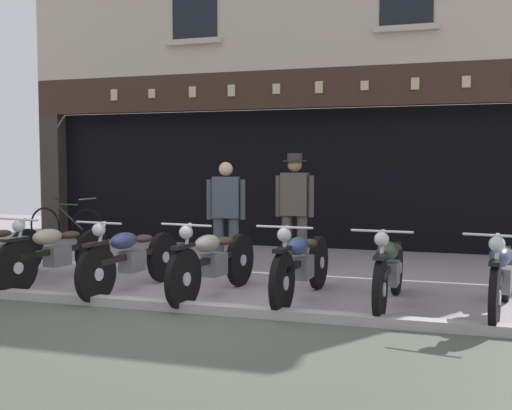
{
  "coord_description": "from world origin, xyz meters",
  "views": [
    {
      "loc": [
        2.44,
        -5.74,
        1.57
      ],
      "look_at": [
        -0.08,
        2.65,
        0.97
      ],
      "focal_mm": 42.09,
      "sensor_mm": 36.0,
      "label": 1
    }
  ],
  "objects_px": {
    "shopkeeper_center": "(295,207)",
    "advert_board_far": "(135,155)",
    "motorcycle_center_left": "(131,257)",
    "salesman_left": "(226,212)",
    "motorcycle_left": "(56,252)",
    "advert_board_near": "(180,156)",
    "motorcycle_far_right": "(501,275)",
    "leaning_bicycle": "(66,225)",
    "motorcycle_right": "(389,269)",
    "motorcycle_center_right": "(302,263)",
    "motorcycle_center": "(214,261)"
  },
  "relations": [
    {
      "from": "advert_board_far",
      "to": "motorcycle_center_left",
      "type": "bearing_deg",
      "value": -62.57
    },
    {
      "from": "motorcycle_center_left",
      "to": "shopkeeper_center",
      "type": "xyz_separation_m",
      "value": [
        1.63,
        1.85,
        0.53
      ]
    },
    {
      "from": "motorcycle_right",
      "to": "shopkeeper_center",
      "type": "distance_m",
      "value": 2.33
    },
    {
      "from": "advert_board_far",
      "to": "salesman_left",
      "type": "bearing_deg",
      "value": -44.67
    },
    {
      "from": "motorcycle_left",
      "to": "advert_board_near",
      "type": "bearing_deg",
      "value": -78.6
    },
    {
      "from": "motorcycle_left",
      "to": "advert_board_near",
      "type": "xyz_separation_m",
      "value": [
        -0.22,
        4.48,
        1.3
      ]
    },
    {
      "from": "shopkeeper_center",
      "to": "advert_board_near",
      "type": "relative_size",
      "value": 1.59
    },
    {
      "from": "advert_board_far",
      "to": "motorcycle_far_right",
      "type": "bearing_deg",
      "value": -34.19
    },
    {
      "from": "salesman_left",
      "to": "advert_board_far",
      "type": "height_order",
      "value": "advert_board_far"
    },
    {
      "from": "shopkeeper_center",
      "to": "advert_board_far",
      "type": "relative_size",
      "value": 1.6
    },
    {
      "from": "leaning_bicycle",
      "to": "motorcycle_center_left",
      "type": "bearing_deg",
      "value": 49.28
    },
    {
      "from": "motorcycle_center_left",
      "to": "salesman_left",
      "type": "height_order",
      "value": "salesman_left"
    },
    {
      "from": "advert_board_near",
      "to": "advert_board_far",
      "type": "relative_size",
      "value": 1.01
    },
    {
      "from": "motorcycle_center_right",
      "to": "advert_board_near",
      "type": "bearing_deg",
      "value": -47.39
    },
    {
      "from": "motorcycle_center_right",
      "to": "motorcycle_far_right",
      "type": "bearing_deg",
      "value": -176.31
    },
    {
      "from": "salesman_left",
      "to": "shopkeeper_center",
      "type": "height_order",
      "value": "shopkeeper_center"
    },
    {
      "from": "motorcycle_left",
      "to": "advert_board_near",
      "type": "height_order",
      "value": "advert_board_near"
    },
    {
      "from": "motorcycle_center_right",
      "to": "salesman_left",
      "type": "height_order",
      "value": "salesman_left"
    },
    {
      "from": "motorcycle_center_left",
      "to": "advert_board_far",
      "type": "bearing_deg",
      "value": -55.56
    },
    {
      "from": "motorcycle_left",
      "to": "motorcycle_center_right",
      "type": "relative_size",
      "value": 0.97
    },
    {
      "from": "shopkeeper_center",
      "to": "leaning_bicycle",
      "type": "relative_size",
      "value": 0.97
    },
    {
      "from": "salesman_left",
      "to": "motorcycle_center_right",
      "type": "bearing_deg",
      "value": 122.47
    },
    {
      "from": "motorcycle_left",
      "to": "motorcycle_center_left",
      "type": "xyz_separation_m",
      "value": [
        1.14,
        -0.1,
        0.0
      ]
    },
    {
      "from": "motorcycle_right",
      "to": "leaning_bicycle",
      "type": "distance_m",
      "value": 7.29
    },
    {
      "from": "motorcycle_far_right",
      "to": "leaning_bicycle",
      "type": "bearing_deg",
      "value": -14.67
    },
    {
      "from": "motorcycle_far_right",
      "to": "motorcycle_left",
      "type": "bearing_deg",
      "value": 9.65
    },
    {
      "from": "motorcycle_center_left",
      "to": "advert_board_far",
      "type": "height_order",
      "value": "advert_board_far"
    },
    {
      "from": "advert_board_near",
      "to": "advert_board_far",
      "type": "height_order",
      "value": "advert_board_far"
    },
    {
      "from": "shopkeeper_center",
      "to": "advert_board_far",
      "type": "height_order",
      "value": "advert_board_far"
    },
    {
      "from": "motorcycle_far_right",
      "to": "leaning_bicycle",
      "type": "relative_size",
      "value": 1.13
    },
    {
      "from": "leaning_bicycle",
      "to": "motorcycle_center_right",
      "type": "bearing_deg",
      "value": 63.83
    },
    {
      "from": "motorcycle_far_right",
      "to": "shopkeeper_center",
      "type": "height_order",
      "value": "shopkeeper_center"
    },
    {
      "from": "motorcycle_right",
      "to": "salesman_left",
      "type": "bearing_deg",
      "value": -27.14
    },
    {
      "from": "motorcycle_center",
      "to": "motorcycle_far_right",
      "type": "relative_size",
      "value": 1.03
    },
    {
      "from": "advert_board_far",
      "to": "motorcycle_center_right",
      "type": "bearing_deg",
      "value": -44.8
    },
    {
      "from": "motorcycle_right",
      "to": "advert_board_near",
      "type": "distance_m",
      "value": 6.44
    },
    {
      "from": "advert_board_far",
      "to": "leaning_bicycle",
      "type": "height_order",
      "value": "advert_board_far"
    },
    {
      "from": "motorcycle_right",
      "to": "motorcycle_center_left",
      "type": "bearing_deg",
      "value": 5.72
    },
    {
      "from": "motorcycle_center_right",
      "to": "advert_board_far",
      "type": "height_order",
      "value": "advert_board_far"
    },
    {
      "from": "shopkeeper_center",
      "to": "motorcycle_left",
      "type": "bearing_deg",
      "value": 30.69
    },
    {
      "from": "motorcycle_right",
      "to": "shopkeeper_center",
      "type": "height_order",
      "value": "shopkeeper_center"
    },
    {
      "from": "motorcycle_center",
      "to": "motorcycle_far_right",
      "type": "distance_m",
      "value": 3.17
    },
    {
      "from": "leaning_bicycle",
      "to": "shopkeeper_center",
      "type": "bearing_deg",
      "value": 77.15
    },
    {
      "from": "motorcycle_left",
      "to": "advert_board_far",
      "type": "bearing_deg",
      "value": -66.0
    },
    {
      "from": "motorcycle_left",
      "to": "shopkeeper_center",
      "type": "distance_m",
      "value": 3.32
    },
    {
      "from": "motorcycle_center_left",
      "to": "shopkeeper_center",
      "type": "height_order",
      "value": "shopkeeper_center"
    },
    {
      "from": "motorcycle_center",
      "to": "advert_board_near",
      "type": "xyz_separation_m",
      "value": [
        -2.44,
        4.56,
        1.3
      ]
    },
    {
      "from": "motorcycle_right",
      "to": "motorcycle_far_right",
      "type": "distance_m",
      "value": 1.15
    },
    {
      "from": "motorcycle_left",
      "to": "motorcycle_center",
      "type": "xyz_separation_m",
      "value": [
        2.22,
        -0.08,
        0.01
      ]
    },
    {
      "from": "motorcycle_center_right",
      "to": "advert_board_far",
      "type": "distance_m",
      "value": 6.47
    }
  ]
}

